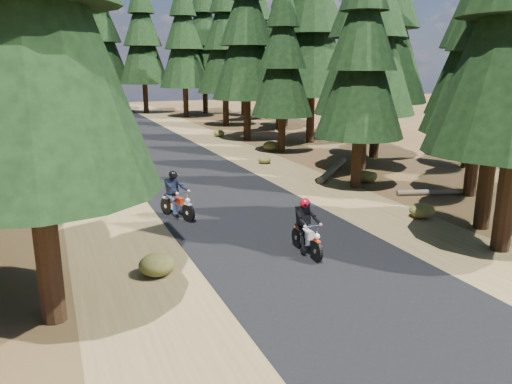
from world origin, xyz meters
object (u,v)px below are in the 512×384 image
log_far (436,192)px  rider_lead (307,236)px  log_near (333,169)px  rider_follow (177,203)px

log_far → rider_lead: 9.15m
log_near → rider_lead: (-6.60, -9.42, 0.39)m
log_far → rider_lead: size_ratio=1.85×
log_near → rider_lead: rider_lead is taller
log_near → log_far: (1.68, -5.54, -0.04)m
log_near → log_far: 5.79m
log_far → rider_follow: bearing=-167.8°
rider_lead → rider_follow: 5.51m
log_near → rider_follow: 10.27m
log_far → rider_lead: bearing=-137.6°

